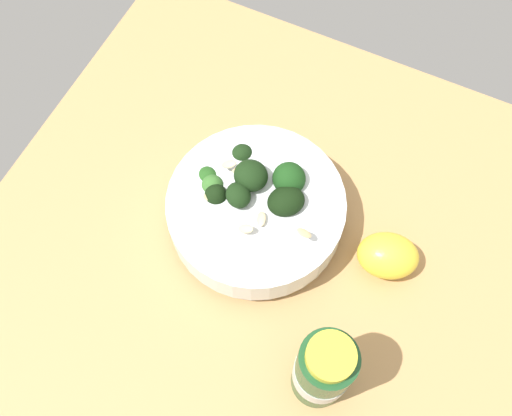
# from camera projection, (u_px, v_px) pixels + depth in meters

# --- Properties ---
(ground_plane) EXTENTS (0.66, 0.66, 0.03)m
(ground_plane) POSITION_uv_depth(u_px,v_px,m) (261.00, 257.00, 0.71)
(ground_plane) COLOR tan
(bowl_of_broccoli) EXTENTS (0.20, 0.20, 0.09)m
(bowl_of_broccoli) POSITION_uv_depth(u_px,v_px,m) (256.00, 207.00, 0.68)
(bowl_of_broccoli) COLOR white
(bowl_of_broccoli) RESTS_ON ground_plane
(lemon_wedge) EXTENTS (0.07, 0.08, 0.05)m
(lemon_wedge) POSITION_uv_depth(u_px,v_px,m) (388.00, 256.00, 0.67)
(lemon_wedge) COLOR yellow
(lemon_wedge) RESTS_ON ground_plane
(bottle_tall) EXTENTS (0.06, 0.06, 0.14)m
(bottle_tall) POSITION_uv_depth(u_px,v_px,m) (323.00, 370.00, 0.58)
(bottle_tall) COLOR #194723
(bottle_tall) RESTS_ON ground_plane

